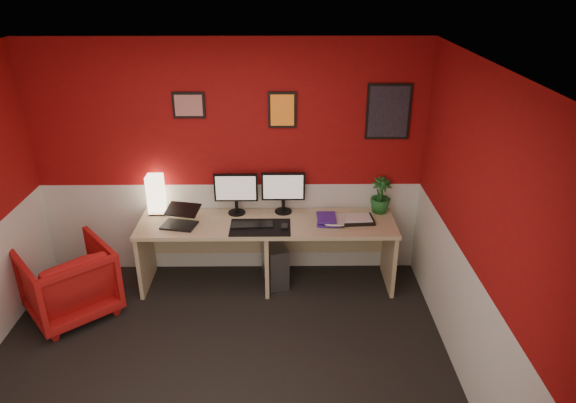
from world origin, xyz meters
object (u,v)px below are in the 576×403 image
at_px(desk, 268,253).
at_px(pc_tower, 275,262).
at_px(monitor_left, 236,188).
at_px(shoji_lamp, 156,195).
at_px(laptop, 178,216).
at_px(monitor_right, 283,187).
at_px(zen_tray, 356,220).
at_px(potted_plant, 381,195).
at_px(armchair, 68,281).

height_order(desk, pc_tower, desk).
distance_m(monitor_left, pc_tower, 0.90).
xyz_separation_m(desk, shoji_lamp, (-1.15, 0.23, 0.56)).
xyz_separation_m(laptop, pc_tower, (0.95, 0.14, -0.61)).
bearing_deg(monitor_right, zen_tray, -16.48).
bearing_deg(laptop, zen_tray, 15.60).
distance_m(desk, shoji_lamp, 1.30).
xyz_separation_m(shoji_lamp, monitor_right, (1.32, 0.01, 0.09)).
xyz_separation_m(zen_tray, pc_tower, (-0.83, 0.04, -0.52)).
distance_m(desk, monitor_right, 0.72).
height_order(monitor_left, potted_plant, monitor_left).
relative_size(laptop, zen_tray, 0.94).
bearing_deg(monitor_right, armchair, -160.64).
height_order(laptop, pc_tower, laptop).
distance_m(monitor_left, zen_tray, 1.27).
distance_m(shoji_lamp, monitor_left, 0.83).
bearing_deg(potted_plant, monitor_left, -179.26).
height_order(monitor_right, potted_plant, monitor_right).
distance_m(monitor_right, zen_tray, 0.82).
height_order(monitor_right, pc_tower, monitor_right).
bearing_deg(armchair, monitor_right, 159.00).
bearing_deg(armchair, laptop, 161.63).
height_order(monitor_right, zen_tray, monitor_right).
bearing_deg(desk, monitor_left, 146.81).
xyz_separation_m(monitor_right, pc_tower, (-0.09, -0.18, -0.80)).
height_order(desk, laptop, laptop).
bearing_deg(zen_tray, monitor_right, 163.52).
bearing_deg(monitor_left, laptop, -152.45).
relative_size(zen_tray, potted_plant, 0.92).
bearing_deg(monitor_right, monitor_left, -177.17).
height_order(desk, shoji_lamp, shoji_lamp).
relative_size(desk, armchair, 3.35).
bearing_deg(monitor_right, potted_plant, -0.26).
bearing_deg(shoji_lamp, monitor_right, 0.36).
bearing_deg(monitor_left, potted_plant, 0.74).
xyz_separation_m(shoji_lamp, potted_plant, (2.33, 0.00, -0.01)).
bearing_deg(potted_plant, pc_tower, -171.16).
bearing_deg(shoji_lamp, laptop, -47.44).
bearing_deg(armchair, monitor_left, 163.64).
bearing_deg(monitor_right, laptop, -163.31).
bearing_deg(potted_plant, monitor_right, 179.74).
xyz_separation_m(desk, pc_tower, (0.08, 0.06, -0.14)).
relative_size(monitor_right, zen_tray, 1.66).
xyz_separation_m(desk, potted_plant, (1.18, 0.23, 0.55)).
distance_m(desk, pc_tower, 0.17).
distance_m(shoji_lamp, potted_plant, 2.33).
height_order(shoji_lamp, potted_plant, shoji_lamp).
bearing_deg(monitor_right, pc_tower, -117.33).
bearing_deg(zen_tray, pc_tower, 177.09).
distance_m(monitor_right, potted_plant, 1.02).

